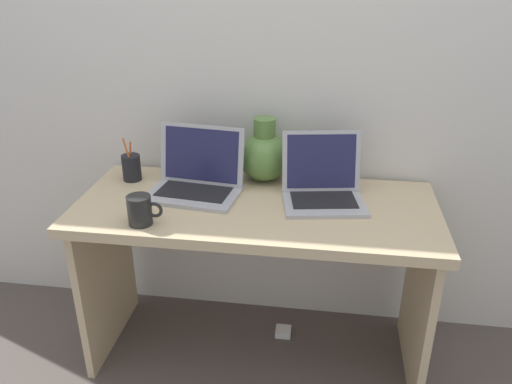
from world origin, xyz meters
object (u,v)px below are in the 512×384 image
at_px(laptop_right, 322,183).
at_px(pen_cup, 131,167).
at_px(green_vase, 264,155).
at_px(coffee_mug, 140,210).
at_px(power_brick, 283,332).
at_px(laptop_left, 197,175).

xyz_separation_m(laptop_right, pen_cup, (-0.80, 0.07, -0.01)).
xyz_separation_m(green_vase, coffee_mug, (-0.38, -0.46, -0.05)).
relative_size(green_vase, power_brick, 3.81).
xyz_separation_m(laptop_right, power_brick, (-0.14, 0.04, -0.78)).
height_order(laptop_left, pen_cup, laptop_left).
distance_m(coffee_mug, power_brick, 0.97).
distance_m(laptop_right, coffee_mug, 0.70).
bearing_deg(laptop_right, power_brick, 164.42).
xyz_separation_m(green_vase, pen_cup, (-0.55, -0.09, -0.05)).
xyz_separation_m(coffee_mug, pen_cup, (-0.17, 0.37, 0.00)).
distance_m(laptop_right, power_brick, 0.79).
relative_size(green_vase, coffee_mug, 2.09).
xyz_separation_m(laptop_left, coffee_mug, (-0.13, -0.30, -0.01)).
relative_size(laptop_right, power_brick, 4.93).
relative_size(pen_cup, power_brick, 2.72).
relative_size(laptop_right, green_vase, 1.29).
distance_m(green_vase, coffee_mug, 0.60).
xyz_separation_m(laptop_left, power_brick, (0.36, 0.04, -0.78)).
xyz_separation_m(laptop_left, pen_cup, (-0.30, 0.07, -0.01)).
distance_m(laptop_left, laptop_right, 0.50).
distance_m(green_vase, pen_cup, 0.56).
height_order(pen_cup, power_brick, pen_cup).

